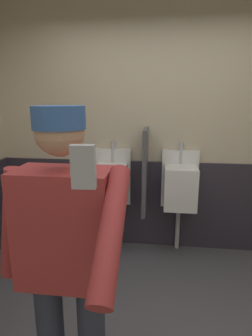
% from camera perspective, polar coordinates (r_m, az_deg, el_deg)
% --- Properties ---
extents(wall_back, '(4.27, 0.12, 2.81)m').
position_cam_1_polar(wall_back, '(3.14, 7.10, 8.57)').
color(wall_back, beige).
rests_on(wall_back, ground_plane).
extents(wainscot_band_back, '(3.67, 0.03, 1.01)m').
position_cam_1_polar(wainscot_band_back, '(3.27, 6.62, -7.42)').
color(wainscot_band_back, '#2D2833').
rests_on(wainscot_band_back, ground_plane).
extents(urinal_left, '(0.40, 0.34, 1.24)m').
position_cam_1_polar(urinal_left, '(3.09, -3.02, -3.28)').
color(urinal_left, white).
rests_on(urinal_left, ground_plane).
extents(urinal_middle, '(0.40, 0.34, 1.24)m').
position_cam_1_polar(urinal_middle, '(3.05, 11.02, -3.74)').
color(urinal_middle, white).
rests_on(urinal_middle, ground_plane).
extents(privacy_divider_panel, '(0.04, 0.40, 0.90)m').
position_cam_1_polar(privacy_divider_panel, '(2.93, 3.93, -0.72)').
color(privacy_divider_panel, '#4C4C51').
extents(person, '(0.65, 0.60, 1.66)m').
position_cam_1_polar(person, '(1.41, -12.25, -16.66)').
color(person, '#2D3342').
rests_on(person, ground_plane).
extents(cell_phone, '(0.06, 0.03, 0.11)m').
position_cam_1_polar(cell_phone, '(0.68, -8.76, 0.20)').
color(cell_phone, '#A5A8B2').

